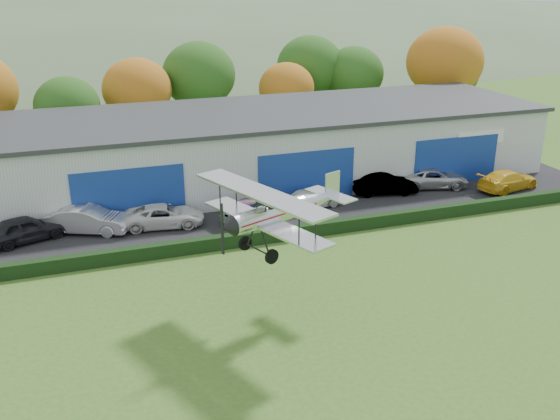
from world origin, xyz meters
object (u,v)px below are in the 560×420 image
object	(u,v)px
car_2	(164,216)
hangar	(278,144)
car_0	(25,229)
biplane	(279,209)
car_7	(508,180)
car_1	(87,219)
car_3	(256,208)
car_5	(384,184)
car_4	(312,198)
car_6	(433,178)

from	to	relation	value
car_2	hangar	bearing A→B (deg)	-46.33
car_0	biplane	bearing A→B (deg)	-157.20
car_0	car_7	xyz separation A→B (m)	(33.06, -1.58, -0.06)
car_1	car_3	distance (m)	10.46
car_5	car_1	bearing A→B (deg)	102.59
car_3	car_4	bearing A→B (deg)	-99.92
car_6	car_7	xyz separation A→B (m)	(4.84, -2.33, 0.01)
car_1	hangar	bearing A→B (deg)	-41.84
car_4	car_5	distance (m)	5.92
car_0	car_4	world-z (taller)	car_0
car_0	car_6	bearing A→B (deg)	-107.96
car_1	car_3	bearing A→B (deg)	-73.77
car_4	car_6	size ratio (longest dim) A/B	0.77
car_5	biplane	xyz separation A→B (m)	(-12.55, -13.16, 4.36)
car_3	car_7	size ratio (longest dim) A/B	0.98
car_0	biplane	world-z (taller)	biplane
car_3	car_7	distance (m)	19.14
car_3	car_7	xyz separation A→B (m)	(19.13, -0.52, 0.01)
car_0	car_6	distance (m)	28.23
car_2	car_7	bearing A→B (deg)	-85.30
hangar	car_5	bearing A→B (deg)	-48.35
car_6	biplane	xyz separation A→B (m)	(-16.73, -13.38, 4.41)
car_3	biplane	world-z (taller)	biplane
car_3	car_4	xyz separation A→B (m)	(4.23, 0.81, -0.04)
car_7	car_3	bearing A→B (deg)	75.76
hangar	biplane	world-z (taller)	biplane
car_0	car_4	size ratio (longest dim) A/B	1.17
hangar	car_4	distance (m)	7.55
car_1	car_3	size ratio (longest dim) A/B	1.03
car_4	car_6	world-z (taller)	car_6
car_4	car_3	bearing A→B (deg)	95.65
car_5	car_6	world-z (taller)	car_5
car_0	car_4	distance (m)	18.16
hangar	car_7	size ratio (longest dim) A/B	8.11
car_0	car_5	size ratio (longest dim) A/B	0.99
car_0	car_6	size ratio (longest dim) A/B	0.89
hangar	car_0	distance (m)	19.63
car_1	car_3	xyz separation A→B (m)	(10.39, -1.27, -0.12)
car_6	car_5	bearing A→B (deg)	109.05
car_4	car_0	bearing A→B (deg)	84.03
hangar	car_4	bearing A→B (deg)	-90.58
car_7	car_6	bearing A→B (deg)	51.62
hangar	car_6	size ratio (longest dim) A/B	7.87
car_1	car_7	bearing A→B (deg)	-70.28
car_2	car_4	world-z (taller)	car_2
car_1	car_5	xyz separation A→B (m)	(20.48, 0.33, -0.07)
hangar	car_3	distance (m)	9.37
car_2	car_5	size ratio (longest dim) A/B	1.07
car_3	car_6	bearing A→B (deg)	-103.49
car_1	biplane	size ratio (longest dim) A/B	0.65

